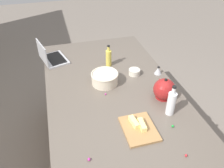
# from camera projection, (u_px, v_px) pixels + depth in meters

# --- Properties ---
(ground_plane) EXTENTS (12.00, 12.00, 0.00)m
(ground_plane) POSITION_uv_depth(u_px,v_px,m) (112.00, 154.00, 2.51)
(ground_plane) COLOR slate
(island_counter) EXTENTS (1.98, 1.11, 0.90)m
(island_counter) POSITION_uv_depth(u_px,v_px,m) (112.00, 125.00, 2.25)
(island_counter) COLOR brown
(island_counter) RESTS_ON ground
(laptop) EXTENTS (0.36, 0.30, 0.22)m
(laptop) POSITION_uv_depth(u_px,v_px,m) (51.00, 57.00, 2.34)
(laptop) COLOR #B7B7BC
(laptop) RESTS_ON island_counter
(mixing_bowl_large) EXTENTS (0.24, 0.24, 0.11)m
(mixing_bowl_large) POSITION_uv_depth(u_px,v_px,m) (105.00, 78.00, 2.02)
(mixing_bowl_large) COLOR beige
(mixing_bowl_large) RESTS_ON island_counter
(bottle_vinegar) EXTENTS (0.06, 0.06, 0.25)m
(bottle_vinegar) POSITION_uv_depth(u_px,v_px,m) (171.00, 103.00, 1.67)
(bottle_vinegar) COLOR white
(bottle_vinegar) RESTS_ON island_counter
(bottle_oil) EXTENTS (0.06, 0.06, 0.22)m
(bottle_oil) POSITION_uv_depth(u_px,v_px,m) (109.00, 58.00, 2.25)
(bottle_oil) COLOR #DBC64C
(bottle_oil) RESTS_ON island_counter
(kettle) EXTENTS (0.21, 0.18, 0.20)m
(kettle) POSITION_uv_depth(u_px,v_px,m) (164.00, 89.00, 1.84)
(kettle) COLOR maroon
(kettle) RESTS_ON island_counter
(cutting_board) EXTENTS (0.28, 0.22, 0.02)m
(cutting_board) POSITION_uv_depth(u_px,v_px,m) (139.00, 129.00, 1.59)
(cutting_board) COLOR #AD7F4C
(cutting_board) RESTS_ON island_counter
(butter_stick_left) EXTENTS (0.11, 0.04, 0.04)m
(butter_stick_left) POSITION_uv_depth(u_px,v_px,m) (142.00, 125.00, 1.59)
(butter_stick_left) COLOR #F4E58C
(butter_stick_left) RESTS_ON cutting_board
(butter_stick_right) EXTENTS (0.11, 0.05, 0.04)m
(butter_stick_right) POSITION_uv_depth(u_px,v_px,m) (134.00, 122.00, 1.61)
(butter_stick_right) COLOR #F4E58C
(butter_stick_right) RESTS_ON cutting_board
(ramekin_small) EXTENTS (0.11, 0.11, 0.05)m
(ramekin_small) POSITION_uv_depth(u_px,v_px,m) (134.00, 72.00, 2.15)
(ramekin_small) COLOR beige
(ramekin_small) RESTS_ON island_counter
(kitchen_timer) EXTENTS (0.07, 0.07, 0.08)m
(kitchen_timer) POSITION_uv_depth(u_px,v_px,m) (158.00, 70.00, 2.15)
(kitchen_timer) COLOR #B2B2B7
(kitchen_timer) RESTS_ON island_counter
(candy_0) EXTENTS (0.02, 0.02, 0.02)m
(candy_0) POSITION_uv_depth(u_px,v_px,m) (89.00, 159.00, 1.39)
(candy_0) COLOR #CC3399
(candy_0) RESTS_ON island_counter
(candy_1) EXTENTS (0.02, 0.02, 0.02)m
(candy_1) POSITION_uv_depth(u_px,v_px,m) (173.00, 126.00, 1.61)
(candy_1) COLOR green
(candy_1) RESTS_ON island_counter
(candy_2) EXTENTS (0.02, 0.02, 0.02)m
(candy_2) POSITION_uv_depth(u_px,v_px,m) (168.00, 96.00, 1.88)
(candy_2) COLOR orange
(candy_2) RESTS_ON island_counter
(candy_4) EXTENTS (0.02, 0.02, 0.02)m
(candy_4) POSITION_uv_depth(u_px,v_px,m) (186.00, 155.00, 1.41)
(candy_4) COLOR red
(candy_4) RESTS_ON island_counter
(candy_5) EXTENTS (0.01, 0.01, 0.01)m
(candy_5) POSITION_uv_depth(u_px,v_px,m) (100.00, 70.00, 2.21)
(candy_5) COLOR blue
(candy_5) RESTS_ON island_counter
(candy_6) EXTENTS (0.01, 0.01, 0.01)m
(candy_6) POSITION_uv_depth(u_px,v_px,m) (106.00, 94.00, 1.91)
(candy_6) COLOR #CC3399
(candy_6) RESTS_ON island_counter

